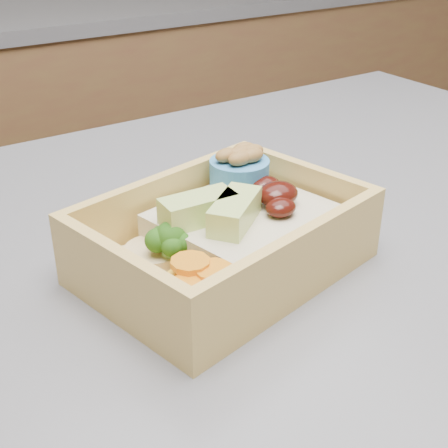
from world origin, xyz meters
TOP-DOWN VIEW (x-y plane):
  - bento_box at (0.11, -0.02)m, footprint 0.22×0.18m

SIDE VIEW (x-z plane):
  - bento_box at x=0.11m, z-range 0.91..0.98m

